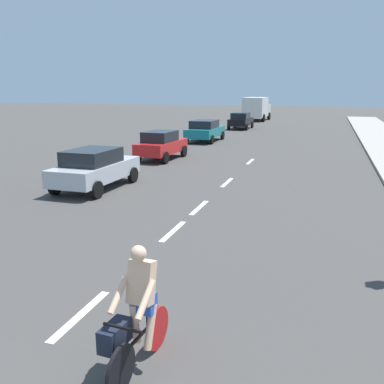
% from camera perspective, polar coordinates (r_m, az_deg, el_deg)
% --- Properties ---
extents(ground_plane, '(160.00, 160.00, 0.00)m').
position_cam_1_polar(ground_plane, '(21.34, 6.77, 3.15)').
color(ground_plane, '#423F3D').
extents(lane_stripe_1, '(0.16, 1.80, 0.01)m').
position_cam_1_polar(lane_stripe_1, '(7.98, -14.59, -15.49)').
color(lane_stripe_1, white).
rests_on(lane_stripe_1, ground).
extents(lane_stripe_2, '(0.16, 1.80, 0.01)m').
position_cam_1_polar(lane_stripe_2, '(11.87, -2.52, -5.21)').
color(lane_stripe_2, white).
rests_on(lane_stripe_2, ground).
extents(lane_stripe_3, '(0.16, 1.80, 0.01)m').
position_cam_1_polar(lane_stripe_3, '(14.16, 0.96, -2.08)').
color(lane_stripe_3, white).
rests_on(lane_stripe_3, ground).
extents(lane_stripe_4, '(0.16, 1.80, 0.01)m').
position_cam_1_polar(lane_stripe_4, '(18.00, 4.67, 1.27)').
color(lane_stripe_4, white).
rests_on(lane_stripe_4, ground).
extents(lane_stripe_5, '(0.16, 1.80, 0.01)m').
position_cam_1_polar(lane_stripe_5, '(23.37, 7.74, 4.04)').
color(lane_stripe_5, white).
rests_on(lane_stripe_5, ground).
extents(cyclist, '(0.63, 1.71, 1.82)m').
position_cam_1_polar(cyclist, '(6.11, -7.56, -15.90)').
color(cyclist, black).
rests_on(cyclist, ground).
extents(parked_car_silver, '(2.03, 4.26, 1.57)m').
position_cam_1_polar(parked_car_silver, '(17.12, -12.78, 3.19)').
color(parked_car_silver, '#B7BABF').
rests_on(parked_car_silver, ground).
extents(parked_car_red, '(1.96, 3.91, 1.57)m').
position_cam_1_polar(parked_car_red, '(23.82, -4.12, 6.32)').
color(parked_car_red, red).
rests_on(parked_car_red, ground).
extents(parked_car_teal, '(2.11, 4.52, 1.57)m').
position_cam_1_polar(parked_car_teal, '(32.08, 1.73, 8.23)').
color(parked_car_teal, '#14727A').
rests_on(parked_car_teal, ground).
extents(parked_car_black, '(1.96, 4.12, 1.57)m').
position_cam_1_polar(parked_car_black, '(42.41, 6.49, 9.44)').
color(parked_car_black, black).
rests_on(parked_car_black, ground).
extents(delivery_truck, '(2.83, 6.31, 2.80)m').
position_cam_1_polar(delivery_truck, '(53.87, 8.56, 10.95)').
color(delivery_truck, beige).
rests_on(delivery_truck, ground).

